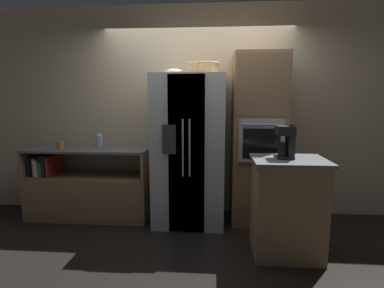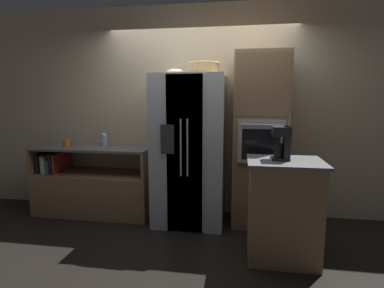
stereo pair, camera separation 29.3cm
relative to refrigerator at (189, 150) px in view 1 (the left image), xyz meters
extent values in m
plane|color=black|center=(0.08, -0.03, -0.93)|extent=(20.00, 20.00, 0.00)
cube|color=beige|center=(0.08, 0.41, 0.47)|extent=(12.00, 0.06, 2.80)
cube|color=#93704C|center=(-1.34, 0.08, -0.65)|extent=(1.59, 0.60, 0.56)
cube|color=#93704C|center=(-1.34, 0.08, -0.36)|extent=(1.53, 0.56, 0.02)
cube|color=#93704C|center=(-2.12, 0.08, -0.20)|extent=(0.04, 0.60, 0.34)
cube|color=#93704C|center=(-0.56, 0.08, -0.20)|extent=(0.04, 0.60, 0.34)
cube|color=slate|center=(-1.34, 0.08, -0.01)|extent=(1.59, 0.60, 0.03)
cube|color=black|center=(-2.06, 0.05, -0.22)|extent=(0.03, 0.37, 0.27)
cube|color=silver|center=(-2.01, 0.05, -0.24)|extent=(0.04, 0.31, 0.23)
cube|color=silver|center=(-1.95, 0.05, -0.25)|extent=(0.05, 0.42, 0.22)
cube|color=#337A4C|center=(-1.90, 0.05, -0.26)|extent=(0.04, 0.41, 0.19)
cube|color=black|center=(-1.85, 0.05, -0.22)|extent=(0.05, 0.41, 0.27)
cube|color=#B72D28|center=(-1.80, 0.05, -0.22)|extent=(0.03, 0.40, 0.26)
cube|color=silver|center=(0.00, 0.01, 0.00)|extent=(0.87, 0.74, 1.86)
cube|color=silver|center=(-0.01, -0.37, 0.00)|extent=(0.43, 0.02, 1.83)
cube|color=silver|center=(0.01, -0.37, 0.00)|extent=(0.43, 0.02, 1.83)
cylinder|color=#B2B2B7|center=(-0.04, -0.39, 0.09)|extent=(0.02, 0.02, 0.65)
cylinder|color=#B2B2B7|center=(0.04, -0.39, 0.09)|extent=(0.02, 0.02, 0.65)
cube|color=#2D2D33|center=(-0.20, -0.38, 0.19)|extent=(0.16, 0.01, 0.34)
cube|color=#93704C|center=(0.86, 0.09, 0.13)|extent=(0.64, 0.58, 2.12)
cube|color=#ADADB2|center=(0.86, -0.22, 0.16)|extent=(0.52, 0.04, 0.50)
cube|color=black|center=(0.86, -0.24, 0.13)|extent=(0.43, 0.01, 0.35)
cylinder|color=#B2B2B7|center=(0.86, -0.26, 0.35)|extent=(0.46, 0.02, 0.02)
cube|color=olive|center=(0.86, -0.21, 0.80)|extent=(0.60, 0.01, 0.70)
cube|color=#93704C|center=(1.05, -0.76, -0.45)|extent=(0.66, 0.53, 0.96)
cube|color=slate|center=(1.05, -0.76, 0.04)|extent=(0.72, 0.58, 0.03)
cylinder|color=tan|center=(0.18, 0.02, 1.00)|extent=(0.36, 0.36, 0.13)
torus|color=tan|center=(0.18, 0.02, 1.06)|extent=(0.38, 0.38, 0.03)
ellipsoid|color=beige|center=(-0.18, 0.05, 0.97)|extent=(0.24, 0.24, 0.08)
cylinder|color=silver|center=(-1.24, 0.20, 0.07)|extent=(0.08, 0.08, 0.15)
cone|color=silver|center=(-1.24, 0.20, 0.17)|extent=(0.08, 0.08, 0.05)
cylinder|color=silver|center=(-1.24, 0.20, 0.19)|extent=(0.03, 0.03, 0.02)
cylinder|color=orange|center=(-1.68, 0.00, 0.05)|extent=(0.10, 0.10, 0.09)
torus|color=orange|center=(-1.63, 0.00, 0.05)|extent=(0.07, 0.01, 0.07)
cube|color=black|center=(1.01, -0.72, 0.07)|extent=(0.17, 0.20, 0.02)
cylinder|color=black|center=(1.00, -0.72, 0.15)|extent=(0.10, 0.10, 0.13)
cube|color=black|center=(1.06, -0.72, 0.22)|extent=(0.06, 0.17, 0.32)
cube|color=black|center=(1.01, -0.72, 0.34)|extent=(0.17, 0.20, 0.09)
camera|label=1|loc=(0.32, -3.70, 0.65)|focal=28.00mm
camera|label=2|loc=(0.61, -3.67, 0.65)|focal=28.00mm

